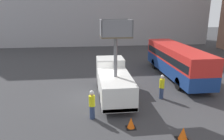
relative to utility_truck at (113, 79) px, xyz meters
name	(u,v)px	position (x,y,z in m)	size (l,w,h in m)	color
ground_plane	(98,98)	(-1.22, -0.11, -1.42)	(120.00, 120.00, 0.00)	#38383A
utility_truck	(113,79)	(0.00, 0.00, 0.00)	(2.24, 6.85, 5.93)	silver
city_bus	(176,59)	(6.76, 4.26, 0.40)	(2.54, 11.04, 3.08)	navy
road_worker_near_truck	(92,105)	(-1.73, -3.33, -0.49)	(0.38, 0.38, 1.87)	navy
road_worker_directing	(162,87)	(3.58, -0.79, -0.48)	(0.38, 0.38, 1.88)	navy
traffic_cone_near_truck	(183,134)	(2.89, -6.20, -1.08)	(0.64, 0.64, 0.73)	black
traffic_cone_mid_road	(131,123)	(0.43, -4.74, -1.12)	(0.57, 0.57, 0.66)	black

